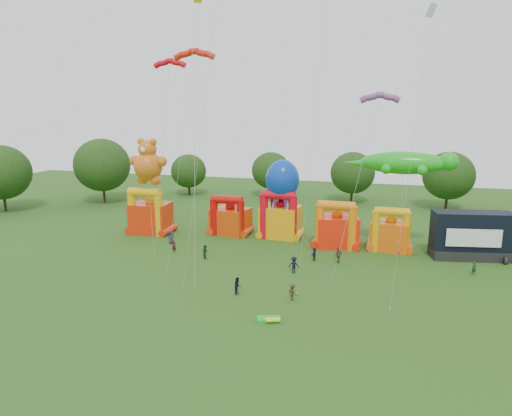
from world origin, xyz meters
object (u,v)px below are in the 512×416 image
(gecko_kite, at_px, (404,166))
(spectator_0, at_px, (171,237))
(stage_trailer, at_px, (471,236))
(spectator_4, at_px, (338,255))
(bouncy_castle_0, at_px, (150,216))
(bouncy_castle_2, at_px, (280,219))
(teddy_bear_kite, at_px, (149,181))
(octopus_kite, at_px, (287,199))

(gecko_kite, xyz_separation_m, spectator_0, (-28.84, -5.56, -9.81))
(stage_trailer, relative_size, spectator_4, 5.22)
(bouncy_castle_0, bearing_deg, spectator_0, -38.42)
(spectator_4, bearing_deg, bouncy_castle_2, -92.12)
(teddy_bear_kite, height_order, spectator_4, teddy_bear_kite)
(teddy_bear_kite, height_order, octopus_kite, teddy_bear_kite)
(bouncy_castle_0, xyz_separation_m, octopus_kite, (19.47, 2.13, 3.07))
(bouncy_castle_0, xyz_separation_m, stage_trailer, (42.18, 0.16, 0.17))
(bouncy_castle_2, height_order, teddy_bear_kite, teddy_bear_kite)
(spectator_0, bearing_deg, spectator_4, -27.85)
(teddy_bear_kite, bearing_deg, bouncy_castle_2, 14.28)
(bouncy_castle_0, xyz_separation_m, spectator_4, (27.24, -6.00, -1.65))
(spectator_0, bearing_deg, stage_trailer, -16.38)
(bouncy_castle_2, distance_m, gecko_kite, 17.69)
(bouncy_castle_0, relative_size, spectator_0, 3.99)
(octopus_kite, distance_m, spectator_0, 16.29)
(octopus_kite, bearing_deg, teddy_bear_kite, -168.50)
(stage_trailer, bearing_deg, spectator_4, -157.60)
(gecko_kite, height_order, spectator_4, gecko_kite)
(octopus_kite, distance_m, spectator_4, 12.20)
(teddy_bear_kite, relative_size, spectator_0, 8.11)
(teddy_bear_kite, height_order, gecko_kite, teddy_bear_kite)
(bouncy_castle_2, relative_size, stage_trailer, 0.72)
(spectator_4, bearing_deg, octopus_kite, -93.62)
(spectator_4, bearing_deg, spectator_0, -52.18)
(teddy_bear_kite, bearing_deg, octopus_kite, 11.50)
(bouncy_castle_0, xyz_separation_m, gecko_kite, (34.05, 1.43, 8.10))
(stage_trailer, height_order, octopus_kite, octopus_kite)
(bouncy_castle_2, relative_size, gecko_kite, 0.50)
(bouncy_castle_2, height_order, spectator_4, bouncy_castle_2)
(bouncy_castle_0, distance_m, spectator_4, 27.94)
(teddy_bear_kite, bearing_deg, stage_trailer, 2.47)
(bouncy_castle_2, distance_m, stage_trailer, 23.95)
(teddy_bear_kite, distance_m, spectator_0, 8.49)
(bouncy_castle_0, relative_size, teddy_bear_kite, 0.49)
(teddy_bear_kite, xyz_separation_m, octopus_kite, (18.43, 3.75, -2.18))
(spectator_4, bearing_deg, stage_trailer, 155.08)
(spectator_0, height_order, spectator_4, spectator_4)
(bouncy_castle_2, bearing_deg, stage_trailer, -6.32)
(stage_trailer, bearing_deg, teddy_bear_kite, -177.53)
(bouncy_castle_0, bearing_deg, octopus_kite, 6.24)
(teddy_bear_kite, relative_size, gecko_kite, 1.01)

